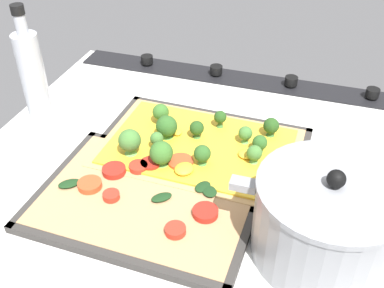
% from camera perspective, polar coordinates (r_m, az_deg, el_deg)
% --- Properties ---
extents(ground_plane, '(0.84, 0.72, 0.03)m').
position_cam_1_polar(ground_plane, '(0.79, 2.58, -4.29)').
color(ground_plane, silver).
extents(stove_control_panel, '(0.81, 0.07, 0.03)m').
position_cam_1_polar(stove_control_panel, '(1.05, 7.50, 7.89)').
color(stove_control_panel, black).
rests_on(stove_control_panel, ground_plane).
extents(baking_tray_front, '(0.37, 0.26, 0.01)m').
position_cam_1_polar(baking_tray_front, '(0.82, 0.93, -1.00)').
color(baking_tray_front, '#33302D').
rests_on(baking_tray_front, ground_plane).
extents(broccoli_pizza, '(0.35, 0.23, 0.06)m').
position_cam_1_polar(broccoli_pizza, '(0.81, 0.46, -0.19)').
color(broccoli_pizza, tan).
rests_on(broccoli_pizza, baking_tray_front).
extents(baking_tray_back, '(0.35, 0.26, 0.01)m').
position_cam_1_polar(baking_tray_back, '(0.73, -5.57, -7.01)').
color(baking_tray_back, '#33302D').
rests_on(baking_tray_back, ground_plane).
extents(veggie_pizza_back, '(0.32, 0.24, 0.02)m').
position_cam_1_polar(veggie_pizza_back, '(0.73, -5.56, -6.39)').
color(veggie_pizza_back, tan).
rests_on(veggie_pizza_back, baking_tray_back).
extents(cooking_pot, '(0.26, 0.20, 0.14)m').
position_cam_1_polar(cooking_pot, '(0.64, 16.25, -9.00)').
color(cooking_pot, gray).
rests_on(cooking_pot, ground_plane).
extents(oil_bottle, '(0.04, 0.04, 0.24)m').
position_cam_1_polar(oil_bottle, '(0.88, -18.94, 7.33)').
color(oil_bottle, '#B7BCC6').
rests_on(oil_bottle, ground_plane).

